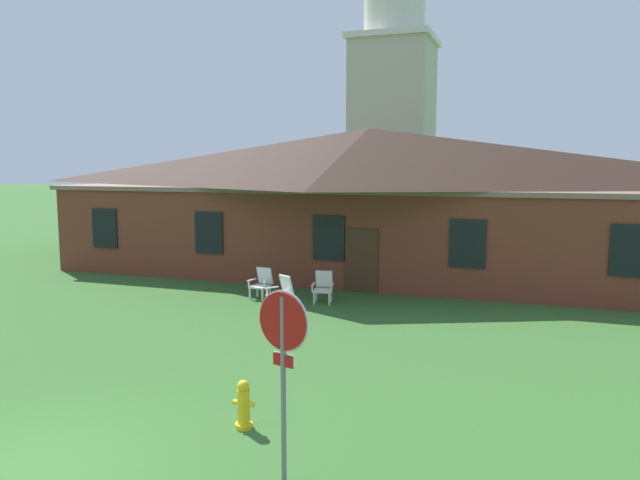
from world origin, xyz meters
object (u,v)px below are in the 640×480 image
object	(u,v)px
stop_sign	(283,348)
fire_hydrant	(244,405)
lawn_chair_by_porch	(262,282)
lawn_chair_left_end	(323,286)
lawn_chair_near_door	(281,291)

from	to	relation	value
stop_sign	fire_hydrant	bearing A→B (deg)	133.81
lawn_chair_by_porch	fire_hydrant	distance (m)	9.47
lawn_chair_left_end	fire_hydrant	world-z (taller)	lawn_chair_left_end
lawn_chair_left_end	fire_hydrant	xyz separation A→B (m)	(1.71, -8.78, -0.12)
lawn_chair_by_porch	fire_hydrant	size ratio (longest dim) A/B	1.21
stop_sign	lawn_chair_by_porch	world-z (taller)	stop_sign
stop_sign	fire_hydrant	distance (m)	2.30
lawn_chair_by_porch	fire_hydrant	bearing A→B (deg)	-66.84
fire_hydrant	lawn_chair_near_door	bearing A→B (deg)	108.87
fire_hydrant	stop_sign	bearing A→B (deg)	-46.19
lawn_chair_by_porch	lawn_chair_left_end	distance (m)	2.02
lawn_chair_by_porch	lawn_chair_left_end	xyz separation A→B (m)	(2.02, 0.07, 0.00)
lawn_chair_left_end	fire_hydrant	size ratio (longest dim) A/B	1.21
lawn_chair_by_porch	lawn_chair_left_end	bearing A→B (deg)	2.05
fire_hydrant	lawn_chair_by_porch	bearing A→B (deg)	113.16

